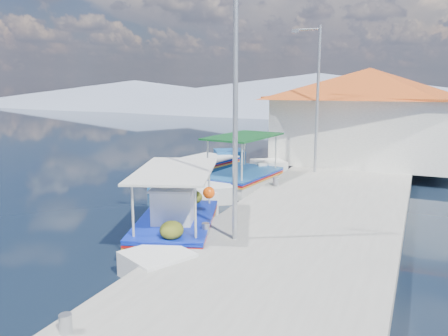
% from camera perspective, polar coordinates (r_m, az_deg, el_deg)
% --- Properties ---
extents(ground, '(160.00, 160.00, 0.00)m').
position_cam_1_polar(ground, '(12.57, -22.59, -10.26)').
color(ground, black).
rests_on(ground, ground).
extents(quay, '(5.00, 44.00, 0.50)m').
position_cam_1_polar(quay, '(14.85, 11.90, -5.37)').
color(quay, '#A09E96').
rests_on(quay, ground).
extents(bollards, '(0.20, 17.20, 0.30)m').
position_cam_1_polar(bollards, '(14.60, 3.25, -3.81)').
color(bollards, '#A5A8AD').
rests_on(bollards, quay).
extents(main_caique, '(3.39, 6.36, 2.22)m').
position_cam_1_polar(main_caique, '(12.78, -5.74, -7.05)').
color(main_caique, white).
rests_on(main_caique, ground).
extents(caique_green_canopy, '(2.49, 6.40, 2.42)m').
position_cam_1_polar(caique_green_canopy, '(18.62, 2.44, -1.47)').
color(caique_green_canopy, white).
rests_on(caique_green_canopy, ground).
extents(caique_blue_hull, '(2.88, 6.58, 1.20)m').
position_cam_1_polar(caique_blue_hull, '(20.96, -3.08, -0.18)').
color(caique_blue_hull, '#184F91').
rests_on(caique_blue_hull, ground).
extents(harbor_building, '(10.49, 10.49, 4.40)m').
position_cam_1_polar(harbor_building, '(23.19, 17.43, 6.53)').
color(harbor_building, white).
rests_on(harbor_building, quay).
extents(lamp_post_near, '(1.21, 0.14, 6.00)m').
position_cam_1_polar(lamp_post_near, '(10.84, 0.97, 8.23)').
color(lamp_post_near, '#A5A8AD').
rests_on(lamp_post_near, quay).
extents(lamp_post_far, '(1.21, 0.14, 6.00)m').
position_cam_1_polar(lamp_post_far, '(19.46, 11.30, 9.24)').
color(lamp_post_far, '#A5A8AD').
rests_on(lamp_post_far, quay).
extents(mountain_ridge, '(171.40, 96.00, 5.50)m').
position_cam_1_polar(mountain_ridge, '(64.08, 21.77, 8.12)').
color(mountain_ridge, gray).
rests_on(mountain_ridge, ground).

